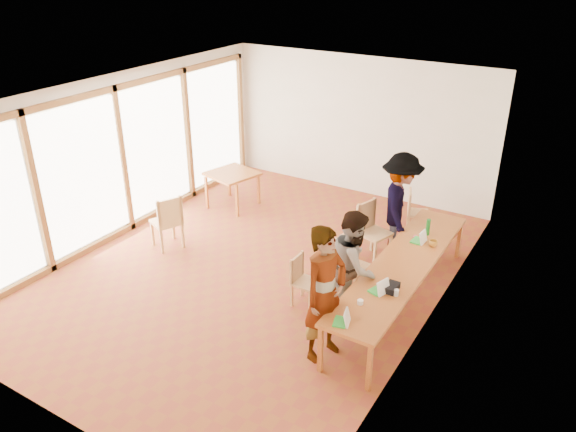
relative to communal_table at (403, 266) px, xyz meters
name	(u,v)px	position (x,y,z in m)	size (l,w,h in m)	color
ground	(256,268)	(-2.50, -0.24, -0.70)	(8.00, 8.00, 0.00)	brown
wall_back	(359,126)	(-2.50, 3.76, 0.80)	(6.00, 0.10, 3.00)	white
wall_front	(40,314)	(-2.50, -4.24, 0.80)	(6.00, 0.10, 3.00)	white
wall_right	(437,233)	(0.50, -0.24, 0.80)	(0.10, 8.00, 3.00)	white
window_wall	(122,156)	(-5.46, -0.24, 0.80)	(0.10, 8.00, 3.00)	white
ceiling	(251,94)	(-2.50, -0.24, 2.32)	(6.00, 8.00, 0.04)	white
communal_table	(403,266)	(0.00, 0.00, 0.00)	(0.80, 4.00, 0.75)	#BB6B29
side_table	(232,176)	(-4.37, 1.67, -0.03)	(0.90, 0.90, 0.75)	#BB6B29
chair_near	(301,275)	(-1.33, -0.71, -0.21)	(0.38, 0.38, 0.43)	#DCB66E
chair_mid	(346,257)	(-0.91, -0.02, -0.11)	(0.50, 0.50, 0.51)	#DCB66E
chair_far	(370,224)	(-1.03, 1.16, -0.07)	(0.60, 0.60, 0.55)	#DCB66E
chair_empty	(414,207)	(-0.70, 2.47, -0.18)	(0.51, 0.51, 0.45)	#DCB66E
chair_spare	(168,217)	(-4.24, -0.45, -0.07)	(0.63, 0.63, 0.55)	#DCB66E
person_near	(325,294)	(-0.47, -1.61, 0.25)	(0.70, 0.46, 1.92)	gray
person_mid	(354,266)	(-0.52, -0.61, 0.15)	(0.83, 0.65, 1.71)	gray
person_far	(400,206)	(-0.64, 1.49, 0.25)	(1.23, 0.71, 1.90)	gray
laptop_near	(344,320)	(-0.11, -1.79, 0.10)	(0.25, 0.26, 0.19)	green
laptop_mid	(381,289)	(0.02, -0.90, 0.10)	(0.27, 0.29, 0.20)	green
laptop_far	(420,239)	(0.00, 0.77, 0.10)	(0.22, 0.25, 0.20)	green
yellow_mug	(433,243)	(0.21, 0.74, 0.10)	(0.13, 0.13, 0.10)	orange
green_bottle	(428,227)	(0.01, 1.07, 0.19)	(0.07, 0.07, 0.28)	#176B20
clear_glass	(396,293)	(0.23, -0.87, 0.09)	(0.07, 0.07, 0.09)	silver
condiment_cup	(360,302)	(-0.10, -1.30, 0.08)	(0.08, 0.08, 0.06)	white
pink_phone	(415,236)	(-0.13, 0.89, 0.05)	(0.05, 0.10, 0.01)	#E4435A
black_pouch	(392,288)	(0.13, -0.78, 0.09)	(0.16, 0.26, 0.09)	black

